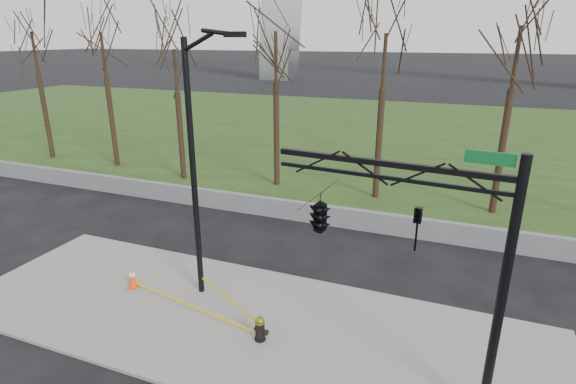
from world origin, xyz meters
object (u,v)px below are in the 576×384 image
at_px(street_light, 197,156).
at_px(traffic_signal_mast, 352,218).
at_px(traffic_cone, 133,278).
at_px(fire_hydrant, 260,329).

height_order(street_light, traffic_signal_mast, street_light).
distance_m(traffic_cone, traffic_signal_mast, 8.46).
height_order(traffic_cone, street_light, street_light).
bearing_deg(street_light, traffic_cone, -148.89).
bearing_deg(traffic_cone, fire_hydrant, -10.69).
xyz_separation_m(fire_hydrant, street_light, (-2.65, 1.53, 4.24)).
relative_size(fire_hydrant, traffic_signal_mast, 0.13).
bearing_deg(street_light, traffic_signal_mast, -0.30).
bearing_deg(fire_hydrant, traffic_signal_mast, 9.50).
height_order(fire_hydrant, street_light, street_light).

